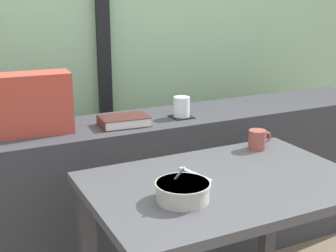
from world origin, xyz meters
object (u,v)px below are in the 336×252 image
juice_glass (182,107)px  ceramic_mug (258,140)px  closed_book (124,121)px  coaster_square (181,117)px  fork_utensil (195,174)px  soup_bowl (183,191)px  throw_pillow (33,104)px  breakfast_table (224,212)px

juice_glass → ceramic_mug: 0.42m
juice_glass → closed_book: size_ratio=0.42×
coaster_square → fork_utensil: bearing=-112.5°
juice_glass → closed_book: bearing=-178.6°
closed_book → soup_bowl: soup_bowl is taller
juice_glass → closed_book: juice_glass is taller
throw_pillow → soup_bowl: 0.82m
breakfast_table → ceramic_mug: size_ratio=8.76×
soup_bowl → ceramic_mug: bearing=30.3°
coaster_square → soup_bowl: soup_bowl is taller
fork_utensil → breakfast_table: bearing=-65.8°
coaster_square → fork_utensil: coaster_square is taller
coaster_square → soup_bowl: bearing=-117.6°
breakfast_table → throw_pillow: bearing=130.0°
throw_pillow → fork_utensil: size_ratio=1.88×
juice_glass → fork_utensil: 0.56m
juice_glass → fork_utensil: juice_glass is taller
throw_pillow → ceramic_mug: size_ratio=2.83×
breakfast_table → throw_pillow: (-0.55, 0.65, 0.33)m
ceramic_mug → throw_pillow: bearing=154.2°
closed_book → fork_utensil: 0.52m
breakfast_table → coaster_square: (0.14, 0.60, 0.20)m
closed_book → coaster_square: bearing=1.4°
breakfast_table → soup_bowl: size_ratio=5.39×
juice_glass → closed_book: 0.30m
throw_pillow → soup_bowl: throw_pillow is taller
coaster_square → juice_glass: 0.05m
closed_book → breakfast_table: bearing=-74.8°
juice_glass → soup_bowl: (-0.36, -0.68, -0.09)m
soup_bowl → throw_pillow: bearing=114.3°
coaster_square → ceramic_mug: size_ratio=0.88×
coaster_square → ceramic_mug: (0.18, -0.37, -0.03)m
juice_glass → fork_utensil: bearing=-112.5°
breakfast_table → ceramic_mug: (0.32, 0.23, 0.17)m
closed_book → soup_bowl: (-0.05, -0.67, -0.06)m
ceramic_mug → breakfast_table: bearing=-143.8°
closed_book → fork_utensil: (0.09, -0.50, -0.09)m
coaster_square → closed_book: bearing=-178.6°
closed_book → soup_bowl: 0.68m
breakfast_table → closed_book: 0.65m
soup_bowl → breakfast_table: bearing=20.2°
closed_book → fork_utensil: size_ratio=1.36×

